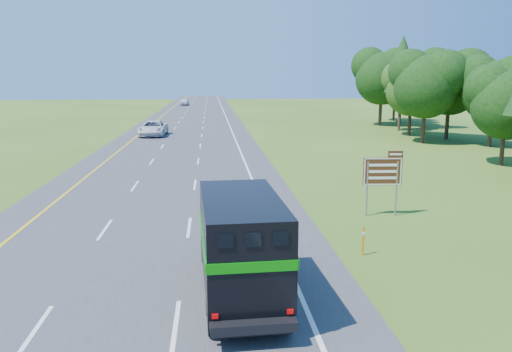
% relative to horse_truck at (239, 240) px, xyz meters
% --- Properties ---
extents(road, '(15.00, 260.00, 0.04)m').
position_rel_horse_truck_xyz_m(road, '(-3.67, 46.05, -1.70)').
color(road, '#38383A').
rests_on(road, ground).
extents(lane_markings, '(11.15, 260.00, 0.01)m').
position_rel_horse_truck_xyz_m(lane_markings, '(-3.67, 46.05, -1.68)').
color(lane_markings, yellow).
rests_on(lane_markings, road).
extents(tree_wall_right, '(16.00, 100.00, 12.00)m').
position_rel_horse_truck_xyz_m(tree_wall_right, '(22.33, 26.05, 4.28)').
color(tree_wall_right, '#18360E').
rests_on(tree_wall_right, ground).
extents(horse_truck, '(2.53, 7.20, 3.15)m').
position_rel_horse_truck_xyz_m(horse_truck, '(0.00, 0.00, 0.00)').
color(horse_truck, black).
rests_on(horse_truck, road).
extents(white_suv, '(3.07, 6.27, 1.71)m').
position_rel_horse_truck_xyz_m(white_suv, '(-7.33, 43.39, -0.83)').
color(white_suv, silver).
rests_on(white_suv, road).
extents(far_car, '(2.18, 4.92, 1.65)m').
position_rel_horse_truck_xyz_m(far_car, '(-6.98, 108.26, -0.86)').
color(far_car, silver).
rests_on(far_car, road).
extents(exit_sign, '(1.87, 0.18, 3.17)m').
position_rel_horse_truck_xyz_m(exit_sign, '(7.35, 8.27, 0.33)').
color(exit_sign, gray).
rests_on(exit_sign, ground).
extents(delineator, '(0.09, 0.05, 1.11)m').
position_rel_horse_truck_xyz_m(delineator, '(4.81, 2.99, -1.13)').
color(delineator, orange).
rests_on(delineator, ground).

